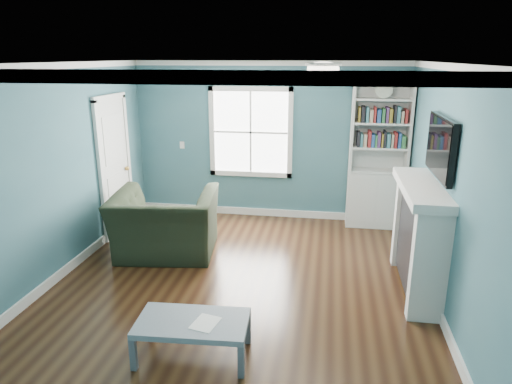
# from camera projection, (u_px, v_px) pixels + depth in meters

# --- Properties ---
(floor) EXTENTS (5.00, 5.00, 0.00)m
(floor) POSITION_uv_depth(u_px,v_px,m) (240.00, 283.00, 5.60)
(floor) COLOR black
(floor) RESTS_ON ground
(room_walls) EXTENTS (5.00, 5.00, 5.00)m
(room_walls) POSITION_uv_depth(u_px,v_px,m) (239.00, 157.00, 5.14)
(room_walls) COLOR #346271
(room_walls) RESTS_ON ground
(trim) EXTENTS (4.50, 5.00, 2.60)m
(trim) POSITION_uv_depth(u_px,v_px,m) (239.00, 186.00, 5.24)
(trim) COLOR white
(trim) RESTS_ON ground
(window) EXTENTS (1.40, 0.06, 1.50)m
(window) POSITION_uv_depth(u_px,v_px,m) (251.00, 132.00, 7.58)
(window) COLOR white
(window) RESTS_ON room_walls
(bookshelf) EXTENTS (0.90, 0.35, 2.31)m
(bookshelf) POSITION_uv_depth(u_px,v_px,m) (377.00, 171.00, 7.23)
(bookshelf) COLOR silver
(bookshelf) RESTS_ON ground
(fireplace) EXTENTS (0.44, 1.58, 1.30)m
(fireplace) POSITION_uv_depth(u_px,v_px,m) (419.00, 239.00, 5.28)
(fireplace) COLOR black
(fireplace) RESTS_ON ground
(tv) EXTENTS (0.06, 1.10, 0.65)m
(tv) POSITION_uv_depth(u_px,v_px,m) (441.00, 147.00, 4.95)
(tv) COLOR black
(tv) RESTS_ON fireplace
(door) EXTENTS (0.12, 0.98, 2.17)m
(door) POSITION_uv_depth(u_px,v_px,m) (115.00, 165.00, 6.96)
(door) COLOR silver
(door) RESTS_ON ground
(ceiling_fixture) EXTENTS (0.38, 0.38, 0.15)m
(ceiling_fixture) POSITION_uv_depth(u_px,v_px,m) (323.00, 68.00, 4.82)
(ceiling_fixture) COLOR white
(ceiling_fixture) RESTS_ON room_walls
(light_switch) EXTENTS (0.08, 0.01, 0.12)m
(light_switch) POSITION_uv_depth(u_px,v_px,m) (182.00, 145.00, 7.83)
(light_switch) COLOR white
(light_switch) RESTS_ON room_walls
(recliner) EXTENTS (1.47, 1.05, 1.19)m
(recliner) POSITION_uv_depth(u_px,v_px,m) (165.00, 214.00, 6.24)
(recliner) COLOR black
(recliner) RESTS_ON ground
(coffee_table) EXTENTS (1.04, 0.61, 0.37)m
(coffee_table) POSITION_uv_depth(u_px,v_px,m) (192.00, 325.00, 4.15)
(coffee_table) COLOR #4A5059
(coffee_table) RESTS_ON ground
(paper_sheet) EXTENTS (0.26, 0.31, 0.00)m
(paper_sheet) POSITION_uv_depth(u_px,v_px,m) (205.00, 323.00, 4.09)
(paper_sheet) COLOR white
(paper_sheet) RESTS_ON coffee_table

